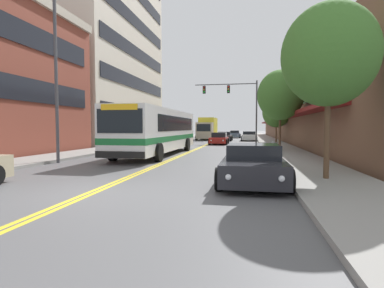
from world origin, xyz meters
name	(u,v)px	position (x,y,z in m)	size (l,w,h in m)	color
ground_plane	(219,140)	(0.00, 37.00, 0.00)	(240.00, 240.00, 0.00)	#565659
sidewalk_left	(174,139)	(-6.94, 37.00, 0.07)	(2.89, 106.00, 0.14)	gray
sidewalk_right	(267,139)	(6.94, 37.00, 0.07)	(2.89, 106.00, 0.14)	gray
centre_line	(219,140)	(0.00, 37.00, 0.00)	(0.34, 106.00, 0.01)	yellow
office_tower_left	(90,12)	(-14.62, 26.24, 15.73)	(12.08, 20.09, 31.46)	beige
storefront_row_right	(309,115)	(12.61, 37.00, 3.54)	(9.10, 68.00, 7.09)	brown
city_bus	(159,130)	(-1.67, 11.74, 1.68)	(2.87, 12.33, 2.95)	silver
car_silver_parked_left_mid	(183,137)	(-4.26, 30.96, 0.60)	(2.05, 4.56, 1.31)	#B7B7BC
car_champagne_parked_left_far	(168,139)	(-4.38, 24.00, 0.57)	(2.05, 4.54, 1.22)	beige
car_charcoal_parked_right_foreground	(253,165)	(4.42, 2.12, 0.60)	(2.16, 4.20, 1.27)	#232328
car_white_parked_right_mid	(249,136)	(4.38, 34.04, 0.60)	(2.16, 4.69, 1.28)	white
car_slate_blue_moving_lead	(235,134)	(1.95, 45.44, 0.61)	(2.01, 4.69, 1.28)	#475675
car_dark_grey_moving_second	(224,137)	(1.09, 33.13, 0.59)	(2.10, 4.56, 1.23)	#38383D
car_red_moving_third	(219,139)	(1.16, 24.77, 0.58)	(2.01, 4.42, 1.27)	maroon
box_truck	(207,129)	(-1.76, 36.92, 1.65)	(2.59, 7.59, 3.27)	beige
traffic_signal_mast	(236,99)	(2.77, 28.61, 5.26)	(7.44, 0.38, 7.34)	#47474C
street_lamp_left_near	(62,55)	(-4.97, 6.06, 5.45)	(2.64, 0.28, 9.27)	#47474C
street_tree_right_near	(329,55)	(6.78, 2.74, 4.13)	(3.00, 3.00, 5.64)	brown
street_tree_right_mid	(280,95)	(6.60, 15.71, 4.23)	(3.41, 3.41, 5.97)	brown
street_tree_right_far	(276,112)	(7.43, 28.02, 3.57)	(3.19, 3.19, 5.19)	brown
fire_hydrant	(273,146)	(5.95, 13.60, 0.52)	(0.31, 0.23, 0.75)	#B7B7BC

